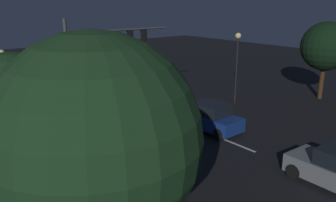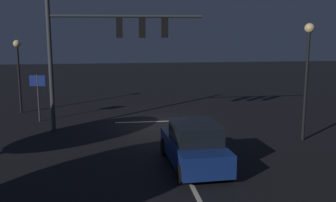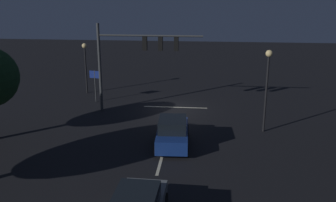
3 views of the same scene
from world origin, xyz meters
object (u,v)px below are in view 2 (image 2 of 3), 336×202
Objects in this scene: traffic_signal_assembly at (107,39)px; route_sign at (38,88)px; street_lamp_left_kerb at (307,60)px; car_approaching at (194,146)px; street_lamp_right_kerb at (18,61)px.

route_sign is at bearing -28.44° from traffic_signal_assembly.
street_lamp_left_kerb reaches higher than route_sign.
traffic_signal_assembly is at bearing -62.91° from car_approaching.
street_lamp_right_kerb is (5.45, -4.70, -1.42)m from traffic_signal_assembly.
street_lamp_right_kerb is at bearing -58.87° from route_sign.
route_sign is (-1.57, 2.59, -1.27)m from street_lamp_right_kerb.
street_lamp_right_kerb is 3.28m from route_sign.
traffic_signal_assembly reaches higher than street_lamp_right_kerb.
route_sign reaches higher than car_approaching.
traffic_signal_assembly is 8.07m from car_approaching.
street_lamp_left_kerb is at bearing 156.52° from route_sign.
traffic_signal_assembly is 7.34m from street_lamp_right_kerb.
car_approaching is 1.68× the size of route_sign.
street_lamp_left_kerb is 2.02× the size of route_sign.
car_approaching is 0.99× the size of street_lamp_right_kerb.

